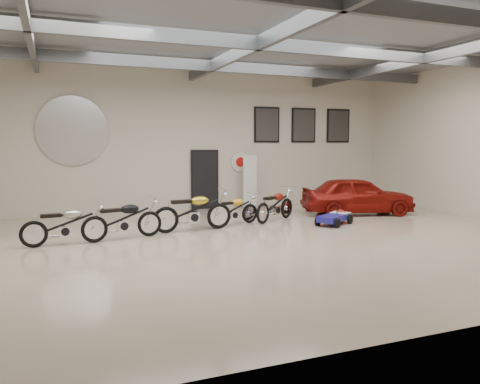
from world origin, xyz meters
name	(u,v)px	position (x,y,z in m)	size (l,w,h in m)	color
floor	(258,241)	(0.00, 0.00, 0.00)	(16.00, 12.00, 0.01)	#C6B097
ceiling	(259,33)	(0.00, 0.00, 5.00)	(16.00, 12.00, 0.01)	gray
back_wall	(191,140)	(0.00, 6.00, 2.50)	(16.00, 0.02, 5.00)	beige
ceiling_beams	(259,43)	(0.00, 0.00, 4.75)	(15.80, 11.80, 0.32)	#505357
door	(205,180)	(0.50, 5.95, 1.05)	(0.92, 0.08, 2.10)	black
logo_plaque	(73,131)	(-4.00, 5.95, 2.80)	(2.30, 0.06, 1.16)	silver
poster_left	(267,125)	(3.00, 5.96, 3.10)	(1.05, 0.08, 1.35)	black
poster_mid	(304,125)	(4.60, 5.96, 3.10)	(1.05, 0.08, 1.35)	black
poster_right	(338,126)	(6.20, 5.96, 3.10)	(1.05, 0.08, 1.35)	black
oil_sign	(240,162)	(1.90, 5.95, 1.70)	(0.72, 0.10, 0.72)	white
banner_stand	(250,182)	(2.11, 5.50, 0.97)	(0.53, 0.21, 1.93)	white
motorcycle_silver	(65,224)	(-4.43, 1.30, 0.50)	(1.94, 0.60, 1.01)	silver
motorcycle_black	(123,219)	(-3.07, 1.43, 0.53)	(2.03, 0.63, 1.05)	silver
motorcycle_gold	(193,210)	(-1.11, 1.89, 0.58)	(2.22, 0.69, 1.15)	silver
motorcycle_yellow	(233,210)	(0.23, 2.32, 0.46)	(1.79, 0.55, 0.93)	silver
motorcycle_red	(275,204)	(1.71, 2.54, 0.51)	(1.98, 0.61, 1.03)	silver
go_kart	(336,215)	(3.14, 1.34, 0.28)	(1.56, 0.70, 0.56)	navy
vintage_car	(357,195)	(4.92, 2.78, 0.64)	(3.74, 1.51, 1.27)	maroon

